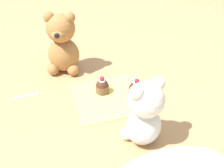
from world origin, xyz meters
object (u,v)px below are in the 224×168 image
object	(u,v)px
teddy_bear_tan	(62,44)
teddy_bear_cream	(144,113)
cupcake_near_tan_bear	(102,86)
teaspoon	(24,96)
cupcake_near_cream_bear	(136,89)

from	to	relation	value
teddy_bear_tan	teddy_bear_cream	bearing A→B (deg)	-50.11
cupcake_near_tan_bear	teddy_bear_cream	bearing A→B (deg)	101.55
teddy_bear_cream	cupcake_near_tan_bear	xyz separation A→B (m)	(0.05, -0.25, -0.07)
teddy_bear_tan	teaspoon	bearing A→B (deg)	-121.45
teddy_bear_cream	cupcake_near_tan_bear	distance (m)	0.26
cupcake_near_cream_bear	teaspoon	bearing A→B (deg)	-16.25
cupcake_near_cream_bear	teaspoon	size ratio (longest dim) A/B	0.66
teddy_bear_cream	cupcake_near_cream_bear	bearing A→B (deg)	-122.08
teddy_bear_cream	cupcake_near_cream_bear	size ratio (longest dim) A/B	3.13
teddy_bear_cream	teaspoon	bearing A→B (deg)	-59.12
cupcake_near_cream_bear	cupcake_near_tan_bear	size ratio (longest dim) A/B	1.06
teddy_bear_tan	teaspoon	distance (m)	0.24
teddy_bear_tan	cupcake_near_cream_bear	distance (m)	0.33
teddy_bear_tan	cupcake_near_tan_bear	bearing A→B (deg)	-40.82
teddy_bear_tan	cupcake_near_cream_bear	size ratio (longest dim) A/B	3.60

